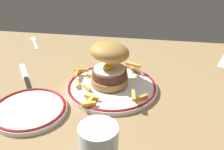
{
  "coord_description": "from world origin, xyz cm",
  "views": [
    {
      "loc": [
        14.17,
        -61.53,
        40.13
      ],
      "look_at": [
        4.09,
        2.05,
        4.6
      ],
      "focal_mm": 43.06,
      "sensor_mm": 36.0,
      "label": 1
    }
  ],
  "objects_px": {
    "knife": "(26,78)",
    "dinner_plate": "(112,87)",
    "burger": "(110,62)",
    "fork": "(34,42)",
    "side_plate": "(29,109)"
  },
  "relations": [
    {
      "from": "knife",
      "to": "dinner_plate",
      "type": "bearing_deg",
      "value": -4.41
    },
    {
      "from": "burger",
      "to": "fork",
      "type": "bearing_deg",
      "value": 140.93
    },
    {
      "from": "fork",
      "to": "knife",
      "type": "bearing_deg",
      "value": -71.62
    },
    {
      "from": "dinner_plate",
      "to": "knife",
      "type": "relative_size",
      "value": 1.58
    },
    {
      "from": "dinner_plate",
      "to": "burger",
      "type": "distance_m",
      "value": 0.07
    },
    {
      "from": "dinner_plate",
      "to": "burger",
      "type": "relative_size",
      "value": 1.62
    },
    {
      "from": "burger",
      "to": "side_plate",
      "type": "bearing_deg",
      "value": -138.95
    },
    {
      "from": "dinner_plate",
      "to": "side_plate",
      "type": "distance_m",
      "value": 0.23
    },
    {
      "from": "fork",
      "to": "burger",
      "type": "bearing_deg",
      "value": -39.07
    },
    {
      "from": "side_plate",
      "to": "knife",
      "type": "bearing_deg",
      "value": 117.61
    },
    {
      "from": "side_plate",
      "to": "knife",
      "type": "xyz_separation_m",
      "value": [
        -0.08,
        0.16,
        -0.01
      ]
    },
    {
      "from": "dinner_plate",
      "to": "side_plate",
      "type": "height_order",
      "value": "same"
    },
    {
      "from": "burger",
      "to": "knife",
      "type": "relative_size",
      "value": 0.98
    },
    {
      "from": "side_plate",
      "to": "knife",
      "type": "distance_m",
      "value": 0.18
    },
    {
      "from": "side_plate",
      "to": "fork",
      "type": "height_order",
      "value": "side_plate"
    }
  ]
}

